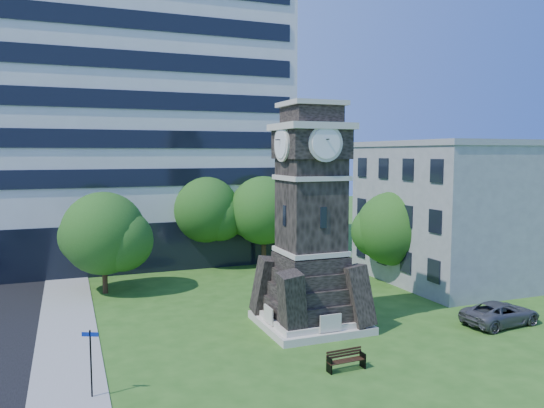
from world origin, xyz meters
name	(u,v)px	position (x,y,z in m)	size (l,w,h in m)	color
ground	(273,345)	(0.00, 0.00, 0.00)	(160.00, 160.00, 0.00)	#2A5718
sidewalk	(68,336)	(-9.50, 5.00, 0.03)	(3.00, 70.00, 0.06)	gray
clock_tower	(311,231)	(3.00, 2.00, 5.28)	(5.40, 5.40, 12.22)	beige
office_tall	(136,101)	(-3.20, 25.84, 14.22)	(26.20, 15.11, 28.60)	silver
office_low	(478,210)	(19.97, 8.00, 5.21)	(15.20, 12.20, 10.40)	#9A9DA0
car_east_lot	(501,313)	(12.97, -1.65, 0.64)	(2.14, 4.64, 1.29)	#4E4F54
park_bench	(346,359)	(1.90, -3.98, 0.48)	(1.77, 0.47, 0.91)	black
street_sign	(91,356)	(-8.64, -2.79, 1.70)	(0.65, 0.07, 2.72)	black
tree_nw	(105,236)	(-6.98, 13.30, 3.96)	(6.18, 5.62, 6.93)	#332114
tree_nc	(207,212)	(1.47, 18.85, 4.68)	(6.05, 5.50, 7.63)	#332114
tree_ne	(265,213)	(5.94, 17.04, 4.61)	(6.23, 5.67, 7.64)	#332114
tree_east	(394,231)	(12.87, 8.64, 3.88)	(5.93, 5.39, 6.74)	#332114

